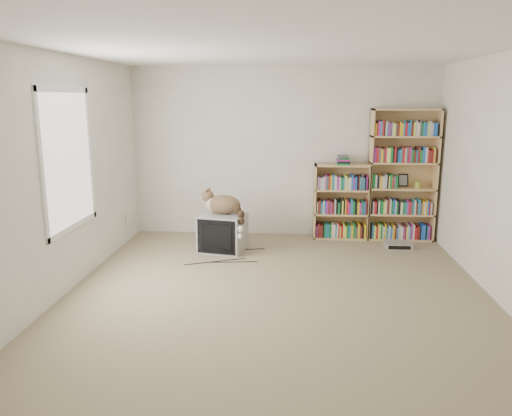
# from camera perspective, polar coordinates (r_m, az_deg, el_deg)

# --- Properties ---
(floor) EXTENTS (4.50, 5.00, 0.01)m
(floor) POSITION_cam_1_polar(r_m,az_deg,el_deg) (5.33, 2.39, -10.09)
(floor) COLOR gray
(floor) RESTS_ON ground
(wall_back) EXTENTS (4.50, 0.02, 2.50)m
(wall_back) POSITION_cam_1_polar(r_m,az_deg,el_deg) (7.46, 3.13, 6.33)
(wall_back) COLOR silver
(wall_back) RESTS_ON floor
(wall_front) EXTENTS (4.50, 0.02, 2.50)m
(wall_front) POSITION_cam_1_polar(r_m,az_deg,el_deg) (2.55, 0.73, -5.61)
(wall_front) COLOR silver
(wall_front) RESTS_ON floor
(wall_left) EXTENTS (0.02, 5.00, 2.50)m
(wall_left) POSITION_cam_1_polar(r_m,az_deg,el_deg) (5.53, -21.52, 3.35)
(wall_left) COLOR silver
(wall_left) RESTS_ON floor
(wall_right) EXTENTS (0.02, 5.00, 2.50)m
(wall_right) POSITION_cam_1_polar(r_m,az_deg,el_deg) (5.41, 27.12, 2.66)
(wall_right) COLOR silver
(wall_right) RESTS_ON floor
(ceiling) EXTENTS (4.50, 5.00, 0.02)m
(ceiling) POSITION_cam_1_polar(r_m,az_deg,el_deg) (4.94, 2.66, 17.76)
(ceiling) COLOR white
(ceiling) RESTS_ON wall_back
(window) EXTENTS (0.02, 1.22, 1.52)m
(window) POSITION_cam_1_polar(r_m,az_deg,el_deg) (5.68, -20.67, 5.17)
(window) COLOR white
(window) RESTS_ON wall_left
(crt_tv) EXTENTS (0.67, 0.63, 0.50)m
(crt_tv) POSITION_cam_1_polar(r_m,az_deg,el_deg) (6.83, -3.80, -2.79)
(crt_tv) COLOR #A4A4A6
(crt_tv) RESTS_ON floor
(cat) EXTENTS (0.67, 0.60, 0.56)m
(cat) POSITION_cam_1_polar(r_m,az_deg,el_deg) (6.73, -3.45, 0.04)
(cat) COLOR #382517
(cat) RESTS_ON crt_tv
(bookcase_tall) EXTENTS (0.95, 0.30, 1.90)m
(bookcase_tall) POSITION_cam_1_polar(r_m,az_deg,el_deg) (7.53, 16.33, 3.22)
(bookcase_tall) COLOR tan
(bookcase_tall) RESTS_ON floor
(bookcase_short) EXTENTS (0.80, 0.30, 1.11)m
(bookcase_short) POSITION_cam_1_polar(r_m,az_deg,el_deg) (7.47, 9.70, 0.42)
(bookcase_short) COLOR tan
(bookcase_short) RESTS_ON floor
(book_stack) EXTENTS (0.19, 0.24, 0.13)m
(book_stack) POSITION_cam_1_polar(r_m,az_deg,el_deg) (7.32, 9.91, 5.43)
(book_stack) COLOR #A8161B
(book_stack) RESTS_ON bookcase_short
(green_mug) EXTENTS (0.09, 0.09, 0.09)m
(green_mug) POSITION_cam_1_polar(r_m,az_deg,el_deg) (7.58, 17.98, 2.57)
(green_mug) COLOR #8DAA30
(green_mug) RESTS_ON bookcase_tall
(framed_print) EXTENTS (0.14, 0.05, 0.19)m
(framed_print) POSITION_cam_1_polar(r_m,az_deg,el_deg) (7.62, 16.45, 3.08)
(framed_print) COLOR black
(framed_print) RESTS_ON bookcase_tall
(dvd_player) EXTENTS (0.36, 0.26, 0.08)m
(dvd_player) POSITION_cam_1_polar(r_m,az_deg,el_deg) (7.24, 15.92, -4.10)
(dvd_player) COLOR silver
(dvd_player) RESTS_ON floor
(wall_outlet) EXTENTS (0.01, 0.08, 0.13)m
(wall_outlet) POSITION_cam_1_polar(r_m,az_deg,el_deg) (7.47, -14.48, -1.28)
(wall_outlet) COLOR silver
(wall_outlet) RESTS_ON wall_left
(floor_cables) EXTENTS (1.20, 0.70, 0.01)m
(floor_cables) POSITION_cam_1_polar(r_m,az_deg,el_deg) (6.58, 0.78, -5.59)
(floor_cables) COLOR black
(floor_cables) RESTS_ON floor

